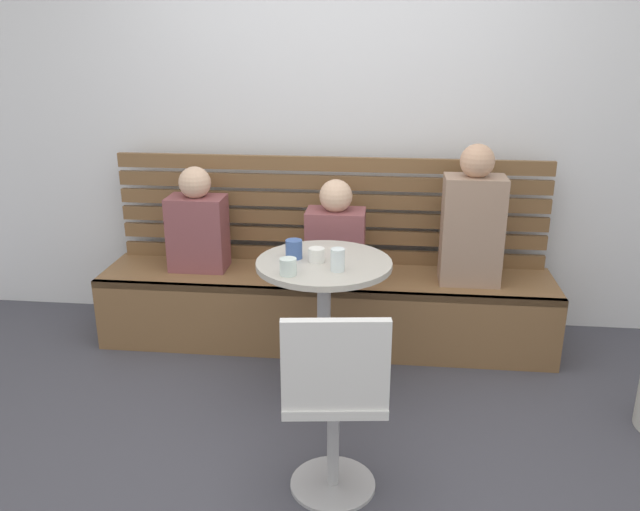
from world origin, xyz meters
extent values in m
plane|color=#42424C|center=(0.00, 0.00, 0.00)|extent=(8.00, 8.00, 0.00)
cube|color=silver|center=(0.00, 1.64, 1.45)|extent=(5.20, 0.10, 2.90)
cube|color=brown|center=(0.00, 1.20, 0.22)|extent=(2.70, 0.52, 0.44)
cube|color=brown|center=(0.00, 0.96, 0.42)|extent=(2.70, 0.04, 0.04)
cube|color=brown|center=(0.00, 1.44, 0.48)|extent=(2.65, 0.04, 0.09)
cube|color=brown|center=(0.00, 1.44, 0.61)|extent=(2.65, 0.04, 0.09)
cube|color=brown|center=(0.00, 1.44, 0.72)|extent=(2.65, 0.04, 0.09)
cube|color=brown|center=(0.00, 1.44, 0.84)|extent=(2.65, 0.04, 0.09)
cube|color=brown|center=(0.00, 1.44, 0.95)|extent=(2.65, 0.04, 0.09)
cube|color=brown|center=(0.00, 1.44, 1.06)|extent=(2.65, 0.04, 0.09)
cylinder|color=#ADADB2|center=(0.05, 0.61, 0.01)|extent=(0.44, 0.44, 0.02)
cylinder|color=#ADADB2|center=(0.05, 0.61, 0.37)|extent=(0.07, 0.07, 0.69)
cylinder|color=#B7B2A8|center=(0.05, 0.61, 0.72)|extent=(0.68, 0.68, 0.03)
cylinder|color=#ADADB2|center=(0.17, -0.14, 0.01)|extent=(0.36, 0.36, 0.02)
cylinder|color=#ADADB2|center=(0.17, -0.14, 0.23)|extent=(0.05, 0.05, 0.45)
cube|color=silver|center=(0.17, -0.14, 0.47)|extent=(0.45, 0.45, 0.04)
cube|color=silver|center=(0.19, -0.31, 0.67)|extent=(0.40, 0.09, 0.36)
cube|color=#9E7F6B|center=(0.84, 1.18, 0.75)|extent=(0.34, 0.22, 0.62)
sphere|color=tan|center=(0.84, 1.18, 1.15)|extent=(0.19, 0.19, 0.19)
cube|color=brown|center=(-0.78, 1.23, 0.67)|extent=(0.34, 0.22, 0.45)
sphere|color=#DBB293|center=(-0.78, 1.23, 0.98)|extent=(0.19, 0.19, 0.19)
cube|color=brown|center=(0.06, 1.18, 0.64)|extent=(0.34, 0.22, 0.41)
sphere|color=#DBB293|center=(0.06, 1.18, 0.93)|extent=(0.19, 0.19, 0.19)
cylinder|color=white|center=(0.13, 0.48, 0.80)|extent=(0.07, 0.07, 0.11)
cylinder|color=#3D5B9E|center=(-0.10, 0.64, 0.79)|extent=(0.08, 0.08, 0.09)
cylinder|color=white|center=(0.02, 0.60, 0.78)|extent=(0.08, 0.08, 0.07)
cylinder|color=silver|center=(-0.10, 0.40, 0.78)|extent=(0.08, 0.08, 0.08)
camera|label=1|loc=(0.36, -2.40, 1.82)|focal=36.23mm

